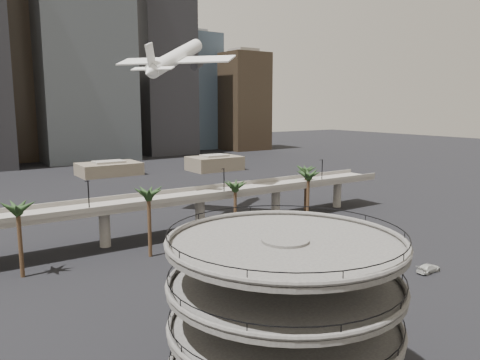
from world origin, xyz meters
TOP-DOWN VIEW (x-y plane):
  - ground at (0.00, 0.00)m, footprint 700.00×700.00m
  - parking_ramp at (-13.00, -4.00)m, footprint 22.20×22.20m
  - overpass at (0.00, 55.00)m, footprint 130.00×9.30m
  - palm_trees at (11.58, 47.18)m, footprint 76.40×18.40m
  - low_buildings at (6.89, 142.30)m, footprint 135.00×27.50m
  - skyline at (15.11, 217.08)m, footprint 269.00×86.00m
  - airborne_jet at (12.22, 67.81)m, footprint 27.18×26.03m
  - car_a at (1.42, 21.51)m, footprint 4.35×2.38m
  - car_b at (18.90, 24.89)m, footprint 4.23×2.91m
  - car_c at (30.08, 9.23)m, footprint 5.02×2.14m

SIDE VIEW (x-z plane):
  - ground at x=0.00m, z-range 0.00..0.00m
  - car_b at x=18.90m, z-range 0.00..1.32m
  - car_a at x=1.42m, z-range 0.00..1.40m
  - car_c at x=30.08m, z-range 0.00..1.44m
  - low_buildings at x=6.89m, z-range -0.54..6.26m
  - overpass at x=0.00m, z-range -0.01..14.69m
  - parking_ramp at x=-13.00m, z-range 1.16..18.51m
  - palm_trees at x=11.58m, z-range 4.30..18.30m
  - airborne_jet at x=12.22m, z-range 32.96..46.12m
  - skyline at x=15.11m, z-range -17.02..109.85m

